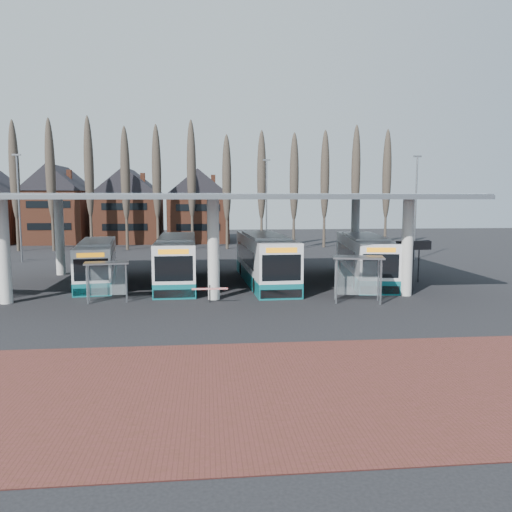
{
  "coord_description": "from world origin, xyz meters",
  "views": [
    {
      "loc": [
        -0.38,
        -27.21,
        6.05
      ],
      "look_at": [
        3.0,
        7.0,
        2.07
      ],
      "focal_mm": 35.0,
      "sensor_mm": 36.0,
      "label": 1
    }
  ],
  "objects": [
    {
      "name": "ground",
      "position": [
        0.0,
        0.0,
        0.0
      ],
      "size": [
        140.0,
        140.0,
        0.0
      ],
      "primitive_type": "plane",
      "color": "black",
      "rests_on": "ground"
    },
    {
      "name": "poplar_row",
      "position": [
        0.0,
        33.0,
        8.78
      ],
      "size": [
        45.1,
        1.1,
        14.5
      ],
      "color": "#473D33",
      "rests_on": "ground"
    },
    {
      "name": "bus_1",
      "position": [
        -2.55,
        8.77,
        1.6
      ],
      "size": [
        2.96,
        12.29,
        3.4
      ],
      "rotation": [
        0.0,
        0.0,
        0.03
      ],
      "color": "white",
      "rests_on": "ground"
    },
    {
      "name": "lamp_post_a",
      "position": [
        -18.0,
        22.0,
        5.34
      ],
      "size": [
        0.8,
        0.16,
        10.17
      ],
      "color": "slate",
      "rests_on": "ground"
    },
    {
      "name": "townhouse_row",
      "position": [
        -15.75,
        44.0,
        5.94
      ],
      "size": [
        36.8,
        10.3,
        12.25
      ],
      "color": "brown",
      "rests_on": "ground"
    },
    {
      "name": "info_sign_0",
      "position": [
        12.7,
        3.18,
        2.82
      ],
      "size": [
        2.26,
        0.25,
        3.36
      ],
      "rotation": [
        0.0,
        0.0,
        -0.06
      ],
      "color": "black",
      "rests_on": "ground"
    },
    {
      "name": "bus_0",
      "position": [
        -8.3,
        9.45,
        1.44
      ],
      "size": [
        3.92,
        11.2,
        3.05
      ],
      "rotation": [
        0.0,
        0.0,
        0.15
      ],
      "color": "white",
      "rests_on": "ground"
    },
    {
      "name": "lamp_post_c",
      "position": [
        20.0,
        20.0,
        5.34
      ],
      "size": [
        0.8,
        0.16,
        10.17
      ],
      "color": "slate",
      "rests_on": "ground"
    },
    {
      "name": "info_sign_1",
      "position": [
        14.86,
        7.23,
        2.54
      ],
      "size": [
        1.89,
        0.96,
        3.03
      ],
      "rotation": [
        0.0,
        0.0,
        0.44
      ],
      "color": "black",
      "rests_on": "ground"
    },
    {
      "name": "barrier",
      "position": [
        -0.25,
        1.23,
        0.8
      ],
      "size": [
        2.07,
        0.56,
        1.03
      ],
      "rotation": [
        0.0,
        0.0,
        -0.0
      ],
      "color": "black",
      "rests_on": "ground"
    },
    {
      "name": "station_canopy",
      "position": [
        0.0,
        8.0,
        5.68
      ],
      "size": [
        32.0,
        16.0,
        6.34
      ],
      "color": "silver",
      "rests_on": "ground"
    },
    {
      "name": "lamp_post_b",
      "position": [
        6.0,
        26.0,
        5.34
      ],
      "size": [
        0.8,
        0.16,
        10.17
      ],
      "color": "slate",
      "rests_on": "ground"
    },
    {
      "name": "shelter_1",
      "position": [
        -6.26,
        2.55,
        1.7
      ],
      "size": [
        2.67,
        1.59,
        2.34
      ],
      "rotation": [
        0.0,
        0.0,
        0.13
      ],
      "color": "gray",
      "rests_on": "ground"
    },
    {
      "name": "bus_3",
      "position": [
        11.22,
        8.69,
        1.59
      ],
      "size": [
        4.22,
        12.35,
        3.36
      ],
      "rotation": [
        0.0,
        0.0,
        -0.14
      ],
      "color": "white",
      "rests_on": "ground"
    },
    {
      "name": "brick_strip",
      "position": [
        0.0,
        -12.0,
        0.01
      ],
      "size": [
        70.0,
        10.0,
        0.03
      ],
      "primitive_type": "cube",
      "color": "#5A2824",
      "rests_on": "ground"
    },
    {
      "name": "bus_2",
      "position": [
        3.73,
        8.24,
        1.66
      ],
      "size": [
        3.27,
        12.77,
        3.52
      ],
      "rotation": [
        0.0,
        0.0,
        0.04
      ],
      "color": "white",
      "rests_on": "ground"
    },
    {
      "name": "shelter_2",
      "position": [
        8.38,
        0.92,
        1.96
      ],
      "size": [
        3.15,
        2.05,
        2.7
      ],
      "rotation": [
        0.0,
        0.0,
        -0.22
      ],
      "color": "gray",
      "rests_on": "ground"
    }
  ]
}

